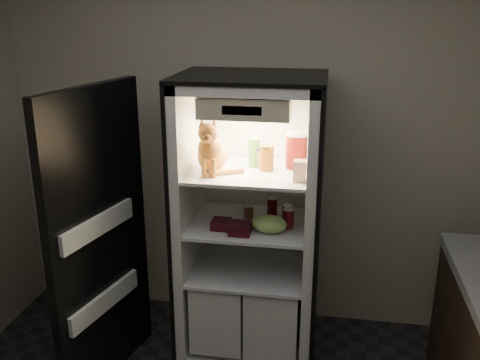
# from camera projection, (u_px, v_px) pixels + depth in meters

# --- Properties ---
(room_shell) EXTENTS (3.60, 3.60, 3.60)m
(room_shell) POSITION_uv_depth(u_px,v_px,m) (196.00, 190.00, 1.97)
(room_shell) COLOR white
(room_shell) RESTS_ON floor
(refrigerator) EXTENTS (0.90, 0.72, 1.88)m
(refrigerator) POSITION_uv_depth(u_px,v_px,m) (251.00, 239.00, 3.53)
(refrigerator) COLOR white
(refrigerator) RESTS_ON floor
(fridge_door) EXTENTS (0.26, 0.86, 1.85)m
(fridge_door) POSITION_uv_depth(u_px,v_px,m) (100.00, 242.00, 3.20)
(fridge_door) COLOR black
(fridge_door) RESTS_ON floor
(tabby_cat) EXTENTS (0.31, 0.34, 0.36)m
(tabby_cat) POSITION_uv_depth(u_px,v_px,m) (211.00, 151.00, 3.23)
(tabby_cat) COLOR #C34D19
(tabby_cat) RESTS_ON refrigerator
(parmesan_shaker) EXTENTS (0.07, 0.07, 0.19)m
(parmesan_shaker) POSITION_uv_depth(u_px,v_px,m) (254.00, 153.00, 3.35)
(parmesan_shaker) COLOR green
(parmesan_shaker) RESTS_ON refrigerator
(mayo_tub) EXTENTS (0.09, 0.09, 0.13)m
(mayo_tub) POSITION_uv_depth(u_px,v_px,m) (257.00, 156.00, 3.38)
(mayo_tub) COLOR white
(mayo_tub) RESTS_ON refrigerator
(salsa_jar) EXTENTS (0.09, 0.09, 0.16)m
(salsa_jar) POSITION_uv_depth(u_px,v_px,m) (267.00, 158.00, 3.29)
(salsa_jar) COLOR maroon
(salsa_jar) RESTS_ON refrigerator
(pepper_jar) EXTENTS (0.13, 0.13, 0.23)m
(pepper_jar) POSITION_uv_depth(u_px,v_px,m) (296.00, 150.00, 3.33)
(pepper_jar) COLOR maroon
(pepper_jar) RESTS_ON refrigerator
(cream_carton) EXTENTS (0.07, 0.07, 0.13)m
(cream_carton) POSITION_uv_depth(u_px,v_px,m) (300.00, 171.00, 3.09)
(cream_carton) COLOR white
(cream_carton) RESTS_ON refrigerator
(soda_can_a) EXTENTS (0.07, 0.07, 0.12)m
(soda_can_a) POSITION_uv_depth(u_px,v_px,m) (272.00, 207.00, 3.52)
(soda_can_a) COLOR black
(soda_can_a) RESTS_ON refrigerator
(soda_can_b) EXTENTS (0.07, 0.07, 0.12)m
(soda_can_b) POSITION_uv_depth(u_px,v_px,m) (287.00, 214.00, 3.39)
(soda_can_b) COLOR black
(soda_can_b) RESTS_ON refrigerator
(soda_can_c) EXTENTS (0.07, 0.07, 0.12)m
(soda_can_c) POSITION_uv_depth(u_px,v_px,m) (288.00, 218.00, 3.32)
(soda_can_c) COLOR black
(soda_can_c) RESTS_ON refrigerator
(condiment_jar) EXTENTS (0.06, 0.06, 0.09)m
(condiment_jar) POSITION_uv_depth(u_px,v_px,m) (249.00, 212.00, 3.48)
(condiment_jar) COLOR #533017
(condiment_jar) RESTS_ON refrigerator
(grape_bag) EXTENTS (0.21, 0.16, 0.11)m
(grape_bag) POSITION_uv_depth(u_px,v_px,m) (270.00, 224.00, 3.26)
(grape_bag) COLOR #89B755
(grape_bag) RESTS_ON refrigerator
(berry_box_left) EXTENTS (0.12, 0.12, 0.06)m
(berry_box_left) POSITION_uv_depth(u_px,v_px,m) (221.00, 224.00, 3.32)
(berry_box_left) COLOR #440B18
(berry_box_left) RESTS_ON refrigerator
(berry_box_right) EXTENTS (0.13, 0.13, 0.07)m
(berry_box_right) POSITION_uv_depth(u_px,v_px,m) (240.00, 228.00, 3.25)
(berry_box_right) COLOR #440B18
(berry_box_right) RESTS_ON refrigerator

